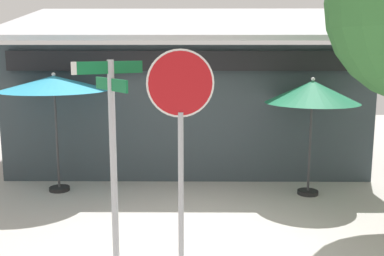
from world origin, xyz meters
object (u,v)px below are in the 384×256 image
at_px(street_sign_post, 113,144).
at_px(patio_umbrella_forest_green_center, 312,93).
at_px(patio_umbrella_teal_left, 54,84).
at_px(stop_sign, 181,122).

bearing_deg(street_sign_post, patio_umbrella_forest_green_center, 44.08).
bearing_deg(patio_umbrella_teal_left, patio_umbrella_forest_green_center, -2.23).
height_order(street_sign_post, patio_umbrella_teal_left, street_sign_post).
distance_m(stop_sign, patio_umbrella_teal_left, 4.86).
distance_m(street_sign_post, patio_umbrella_forest_green_center, 4.89).
relative_size(street_sign_post, patio_umbrella_forest_green_center, 1.17).
relative_size(street_sign_post, stop_sign, 0.95).
distance_m(street_sign_post, stop_sign, 1.05).
xyz_separation_m(street_sign_post, stop_sign, (0.92, -0.37, 0.35)).
bearing_deg(patio_umbrella_forest_green_center, stop_sign, -124.51).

